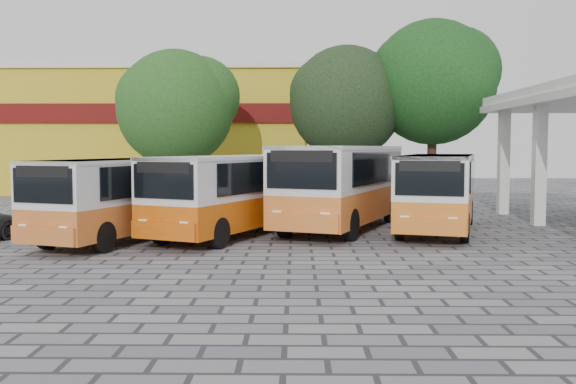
{
  "coord_description": "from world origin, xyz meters",
  "views": [
    {
      "loc": [
        -1.7,
        -19.12,
        3.08
      ],
      "look_at": [
        -1.99,
        3.42,
        1.5
      ],
      "focal_mm": 40.0,
      "sensor_mm": 36.0,
      "label": 1
    }
  ],
  "objects_px": {
    "bus_far_left": "(122,193)",
    "bus_far_right": "(438,188)",
    "bus_centre_right": "(342,181)",
    "bus_centre_left": "(230,190)"
  },
  "relations": [
    {
      "from": "bus_far_left",
      "to": "bus_far_right",
      "type": "bearing_deg",
      "value": 31.01
    },
    {
      "from": "bus_centre_left",
      "to": "bus_centre_right",
      "type": "relative_size",
      "value": 0.89
    },
    {
      "from": "bus_far_left",
      "to": "bus_far_right",
      "type": "relative_size",
      "value": 0.97
    },
    {
      "from": "bus_centre_left",
      "to": "bus_far_right",
      "type": "xyz_separation_m",
      "value": [
        7.45,
        1.31,
        0.01
      ]
    },
    {
      "from": "bus_far_left",
      "to": "bus_far_right",
      "type": "distance_m",
      "value": 11.14
    },
    {
      "from": "bus_centre_left",
      "to": "bus_centre_right",
      "type": "height_order",
      "value": "bus_centre_right"
    },
    {
      "from": "bus_far_left",
      "to": "bus_centre_right",
      "type": "relative_size",
      "value": 0.86
    },
    {
      "from": "bus_far_left",
      "to": "bus_centre_left",
      "type": "xyz_separation_m",
      "value": [
        3.46,
        0.94,
        0.05
      ]
    },
    {
      "from": "bus_far_right",
      "to": "bus_centre_right",
      "type": "bearing_deg",
      "value": -174.06
    },
    {
      "from": "bus_far_left",
      "to": "bus_centre_left",
      "type": "bearing_deg",
      "value": 34.52
    }
  ]
}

